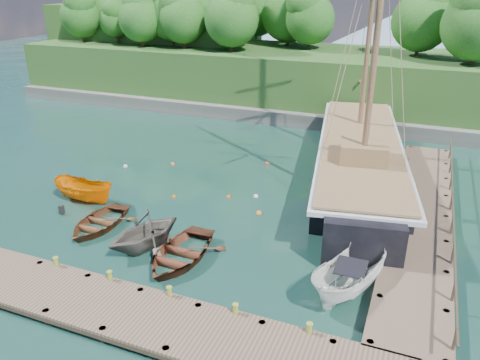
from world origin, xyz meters
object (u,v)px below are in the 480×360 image
at_px(cabin_boat_white, 348,294).
at_px(motorboat_orange, 86,201).
at_px(schooner, 359,164).
at_px(rowboat_1, 146,248).
at_px(rowboat_2, 180,260).
at_px(rowboat_0, 99,227).

bearing_deg(cabin_boat_white, motorboat_orange, -171.48).
distance_m(cabin_boat_white, schooner, 13.30).
bearing_deg(cabin_boat_white, rowboat_1, -160.44).
height_order(rowboat_2, schooner, schooner).
xyz_separation_m(cabin_boat_white, schooner, (-1.70, 13.14, 1.22)).
height_order(rowboat_0, rowboat_2, rowboat_2).
height_order(rowboat_2, cabin_boat_white, cabin_boat_white).
bearing_deg(motorboat_orange, rowboat_1, -114.16).
bearing_deg(rowboat_2, rowboat_0, 169.39).
bearing_deg(cabin_boat_white, rowboat_2, -158.17).
xyz_separation_m(rowboat_0, schooner, (12.37, 12.28, 1.22)).
distance_m(rowboat_2, motorboat_orange, 9.44).
height_order(rowboat_1, schooner, schooner).
distance_m(rowboat_0, schooner, 17.47).
height_order(motorboat_orange, cabin_boat_white, cabin_boat_white).
bearing_deg(rowboat_0, motorboat_orange, 139.11).
xyz_separation_m(rowboat_2, schooner, (6.54, 13.47, 1.22)).
bearing_deg(rowboat_2, schooner, 65.02).
bearing_deg(schooner, motorboat_orange, -157.00).
bearing_deg(rowboat_0, cabin_boat_white, -4.06).
distance_m(motorboat_orange, cabin_boat_white, 17.27).
bearing_deg(rowboat_0, rowboat_1, -13.99).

